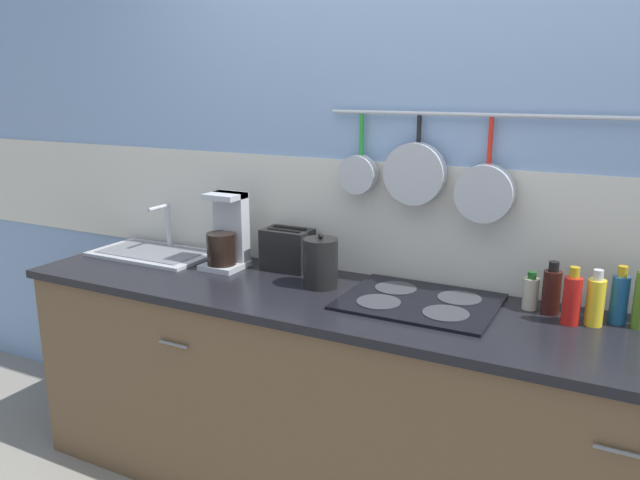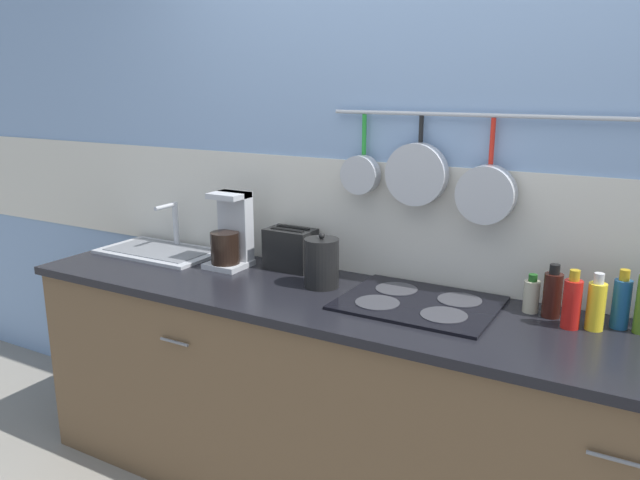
{
  "view_description": "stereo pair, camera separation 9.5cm",
  "coord_description": "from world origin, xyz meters",
  "views": [
    {
      "loc": [
        0.76,
        -2.06,
        1.72
      ],
      "look_at": [
        -0.31,
        0.0,
        1.12
      ],
      "focal_mm": 35.0,
      "sensor_mm": 36.0,
      "label": 1
    },
    {
      "loc": [
        0.85,
        -2.02,
        1.72
      ],
      "look_at": [
        -0.31,
        0.0,
        1.12
      ],
      "focal_mm": 35.0,
      "sensor_mm": 36.0,
      "label": 2
    }
  ],
  "objects": [
    {
      "name": "wall_back",
      "position": [
        0.0,
        0.36,
        1.27
      ],
      "size": [
        7.2,
        0.16,
        2.6
      ],
      "color": "#84A3CC",
      "rests_on": "ground_plane"
    },
    {
      "name": "cabinet_base",
      "position": [
        0.0,
        -0.0,
        0.43
      ],
      "size": [
        3.19,
        0.62,
        0.87
      ],
      "color": "brown",
      "rests_on": "ground_plane"
    },
    {
      "name": "countertop",
      "position": [
        0.0,
        0.0,
        0.89
      ],
      "size": [
        3.23,
        0.64,
        0.03
      ],
      "color": "black",
      "rests_on": "cabinet_base"
    },
    {
      "name": "sink_basin",
      "position": [
        -1.29,
        0.14,
        0.92
      ],
      "size": [
        0.58,
        0.33,
        0.23
      ],
      "color": "#B7BABF",
      "rests_on": "countertop"
    },
    {
      "name": "coffee_maker",
      "position": [
        -0.85,
        0.14,
        1.04
      ],
      "size": [
        0.17,
        0.18,
        0.34
      ],
      "color": "#B7BABF",
      "rests_on": "countertop"
    },
    {
      "name": "toaster",
      "position": [
        -0.59,
        0.23,
        1.0
      ],
      "size": [
        0.23,
        0.14,
        0.19
      ],
      "color": "black",
      "rests_on": "countertop"
    },
    {
      "name": "kettle",
      "position": [
        -0.35,
        0.08,
        1.0
      ],
      "size": [
        0.14,
        0.14,
        0.22
      ],
      "color": "black",
      "rests_on": "countertop"
    },
    {
      "name": "cooktop",
      "position": [
        0.07,
        0.08,
        0.91
      ],
      "size": [
        0.57,
        0.45,
        0.01
      ],
      "color": "black",
      "rests_on": "countertop"
    },
    {
      "name": "bottle_cooking_wine",
      "position": [
        0.45,
        0.21,
        0.97
      ],
      "size": [
        0.06,
        0.06,
        0.14
      ],
      "color": "#BFB799",
      "rests_on": "countertop"
    },
    {
      "name": "bottle_hot_sauce",
      "position": [
        0.52,
        0.2,
        0.99
      ],
      "size": [
        0.06,
        0.06,
        0.19
      ],
      "color": "#33140F",
      "rests_on": "countertop"
    },
    {
      "name": "bottle_olive_oil",
      "position": [
        0.6,
        0.12,
        0.99
      ],
      "size": [
        0.06,
        0.06,
        0.2
      ],
      "color": "red",
      "rests_on": "countertop"
    },
    {
      "name": "bottle_dish_soap",
      "position": [
        0.67,
        0.14,
        0.99
      ],
      "size": [
        0.06,
        0.06,
        0.2
      ],
      "color": "yellow",
      "rests_on": "countertop"
    },
    {
      "name": "bottle_sesame_oil",
      "position": [
        0.74,
        0.2,
        1.0
      ],
      "size": [
        0.06,
        0.06,
        0.21
      ],
      "color": "navy",
      "rests_on": "countertop"
    }
  ]
}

